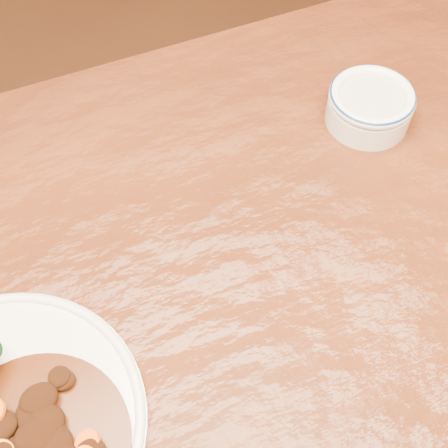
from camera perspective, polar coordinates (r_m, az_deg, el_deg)
dining_table at (r=0.71m, az=0.47°, el=-13.89°), size 1.60×1.08×0.75m
dip_bowl at (r=0.81m, az=13.22°, el=10.54°), size 0.11×0.11×0.05m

